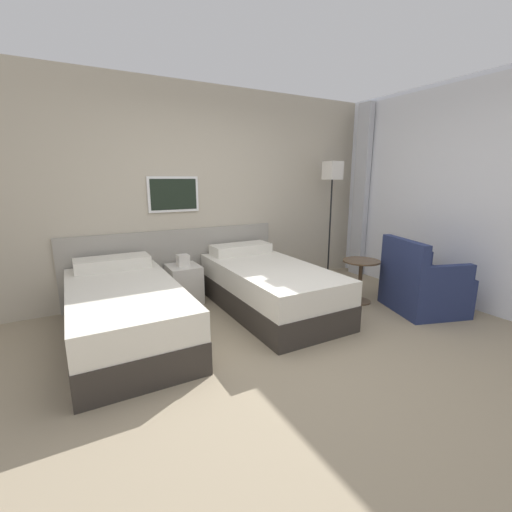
{
  "coord_description": "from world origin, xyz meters",
  "views": [
    {
      "loc": [
        -1.61,
        -2.17,
        1.55
      ],
      "look_at": [
        0.18,
        1.09,
        0.69
      ],
      "focal_mm": 24.0,
      "sensor_mm": 36.0,
      "label": 1
    }
  ],
  "objects": [
    {
      "name": "armchair",
      "position": [
        1.96,
        0.25,
        0.29
      ],
      "size": [
        0.92,
        0.95,
        0.87
      ],
      "rotation": [
        0.0,
        0.0,
        1.26
      ],
      "color": "navy",
      "rests_on": "ground_plane"
    },
    {
      "name": "ground_plane",
      "position": [
        0.0,
        0.0,
        0.0
      ],
      "size": [
        16.0,
        16.0,
        0.0
      ],
      "primitive_type": "plane",
      "color": "gray"
    },
    {
      "name": "bed_near_window",
      "position": [
        0.39,
        1.16,
        0.28
      ],
      "size": [
        0.99,
        1.97,
        0.67
      ],
      "color": "#332D28",
      "rests_on": "ground_plane"
    },
    {
      "name": "wall_headboard",
      "position": [
        -0.03,
        2.2,
        1.3
      ],
      "size": [
        10.0,
        0.1,
        2.7
      ],
      "color": "#B7AD99",
      "rests_on": "ground_plane"
    },
    {
      "name": "side_table",
      "position": [
        1.53,
        0.81,
        0.38
      ],
      "size": [
        0.46,
        0.46,
        0.54
      ],
      "color": "brown",
      "rests_on": "ground_plane"
    },
    {
      "name": "bed_near_door",
      "position": [
        -1.23,
        1.16,
        0.28
      ],
      "size": [
        0.99,
        1.97,
        0.67
      ],
      "color": "#332D28",
      "rests_on": "ground_plane"
    },
    {
      "name": "nightstand",
      "position": [
        -0.42,
        1.88,
        0.25
      ],
      "size": [
        0.38,
        0.42,
        0.61
      ],
      "color": "beige",
      "rests_on": "ground_plane"
    },
    {
      "name": "floor_lamp",
      "position": [
        1.82,
        1.76,
        1.48
      ],
      "size": [
        0.24,
        0.24,
        1.78
      ],
      "color": "black",
      "rests_on": "ground_plane"
    },
    {
      "name": "wall_window",
      "position": [
        2.59,
        -0.06,
        1.34
      ],
      "size": [
        0.21,
        4.67,
        2.7
      ],
      "color": "white",
      "rests_on": "ground_plane"
    }
  ]
}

